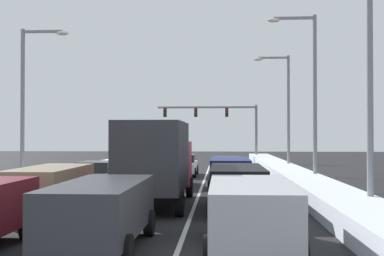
% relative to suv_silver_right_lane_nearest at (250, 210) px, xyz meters
% --- Properties ---
extents(ground_plane, '(126.16, 126.16, 0.00)m').
position_rel_suv_silver_right_lane_nearest_xyz_m(ground_plane, '(-3.47, 11.99, -1.02)').
color(ground_plane, black).
extents(lane_stripe_between_right_lane_and_center_lane, '(0.14, 53.38, 0.01)m').
position_rel_suv_silver_right_lane_nearest_xyz_m(lane_stripe_between_right_lane_and_center_lane, '(-1.77, 16.84, -1.01)').
color(lane_stripe_between_right_lane_and_center_lane, silver).
rests_on(lane_stripe_between_right_lane_and_center_lane, ground).
extents(lane_stripe_between_center_lane_and_left_lane, '(0.14, 53.38, 0.01)m').
position_rel_suv_silver_right_lane_nearest_xyz_m(lane_stripe_between_center_lane_and_left_lane, '(-5.17, 16.84, -1.01)').
color(lane_stripe_between_center_lane_and_left_lane, silver).
rests_on(lane_stripe_between_center_lane_and_left_lane, ground).
extents(snow_bank_right_shoulder, '(2.08, 53.38, 0.79)m').
position_rel_suv_silver_right_lane_nearest_xyz_m(snow_bank_right_shoulder, '(3.53, 16.84, -0.62)').
color(snow_bank_right_shoulder, silver).
rests_on(snow_bank_right_shoulder, ground).
extents(snow_bank_left_shoulder, '(1.56, 53.38, 0.67)m').
position_rel_suv_silver_right_lane_nearest_xyz_m(snow_bank_left_shoulder, '(-10.47, 16.84, -0.68)').
color(snow_bank_left_shoulder, silver).
rests_on(snow_bank_left_shoulder, ground).
extents(suv_silver_right_lane_nearest, '(2.16, 4.90, 1.67)m').
position_rel_suv_silver_right_lane_nearest_xyz_m(suv_silver_right_lane_nearest, '(0.00, 0.00, 0.00)').
color(suv_silver_right_lane_nearest, '#B7BABF').
rests_on(suv_silver_right_lane_nearest, ground).
extents(suv_black_right_lane_second, '(2.16, 4.90, 1.67)m').
position_rel_suv_silver_right_lane_nearest_xyz_m(suv_black_right_lane_second, '(-0.11, 6.21, 0.00)').
color(suv_black_right_lane_second, black).
rests_on(suv_black_right_lane_second, ground).
extents(suv_navy_right_lane_third, '(2.16, 4.90, 1.67)m').
position_rel_suv_silver_right_lane_nearest_xyz_m(suv_navy_right_lane_third, '(-0.26, 12.86, 0.00)').
color(suv_navy_right_lane_third, navy).
rests_on(suv_navy_right_lane_third, ground).
extents(sedan_gray_right_lane_fourth, '(2.00, 4.50, 1.51)m').
position_rel_suv_silver_right_lane_nearest_xyz_m(sedan_gray_right_lane_fourth, '(-0.32, 18.70, -0.25)').
color(sedan_gray_right_lane_fourth, slate).
rests_on(sedan_gray_right_lane_fourth, ground).
extents(suv_charcoal_center_lane_nearest, '(2.16, 4.90, 1.67)m').
position_rel_suv_silver_right_lane_nearest_xyz_m(suv_charcoal_center_lane_nearest, '(-3.69, -0.06, 0.00)').
color(suv_charcoal_center_lane_nearest, '#38383D').
rests_on(suv_charcoal_center_lane_nearest, ground).
extents(box_truck_center_lane_second, '(2.53, 7.20, 3.36)m').
position_rel_suv_silver_right_lane_nearest_xyz_m(box_truck_center_lane_second, '(-3.29, 7.41, 0.88)').
color(box_truck_center_lane_second, maroon).
rests_on(box_truck_center_lane_second, ground).
extents(sedan_green_center_lane_third, '(2.00, 4.50, 1.51)m').
position_rel_suv_silver_right_lane_nearest_xyz_m(sedan_green_center_lane_third, '(-3.68, 15.31, -0.25)').
color(sedan_green_center_lane_third, '#1E5633').
rests_on(sedan_green_center_lane_third, ground).
extents(sedan_white_center_lane_fourth, '(2.00, 4.50, 1.51)m').
position_rel_suv_silver_right_lane_nearest_xyz_m(sedan_white_center_lane_fourth, '(-3.39, 22.17, -0.25)').
color(sedan_white_center_lane_fourth, silver).
rests_on(sedan_white_center_lane_fourth, ground).
extents(suv_tan_left_lane_second, '(2.16, 4.90, 1.67)m').
position_rel_suv_silver_right_lane_nearest_xyz_m(suv_tan_left_lane_second, '(-6.99, 5.57, 0.00)').
color(suv_tan_left_lane_second, '#937F60').
rests_on(suv_tan_left_lane_second, ground).
extents(sedan_silver_left_lane_third, '(2.00, 4.50, 1.51)m').
position_rel_suv_silver_right_lane_nearest_xyz_m(sedan_silver_left_lane_third, '(-7.08, 12.64, -0.25)').
color(sedan_silver_left_lane_third, '#B7BABF').
rests_on(sedan_silver_left_lane_third, ground).
extents(sedan_black_left_lane_fourth, '(2.00, 4.50, 1.51)m').
position_rel_suv_silver_right_lane_nearest_xyz_m(sedan_black_left_lane_fourth, '(-6.92, 19.63, -0.25)').
color(sedan_black_left_lane_fourth, black).
rests_on(sedan_black_left_lane_fourth, ground).
extents(traffic_light_gantry, '(10.94, 0.47, 6.20)m').
position_rel_suv_silver_right_lane_nearest_xyz_m(traffic_light_gantry, '(-0.70, 41.09, 3.72)').
color(traffic_light_gantry, slate).
rests_on(traffic_light_gantry, ground).
extents(street_lamp_right_near, '(2.66, 0.36, 8.59)m').
position_rel_suv_silver_right_lane_nearest_xyz_m(street_lamp_right_near, '(3.97, 4.71, 4.10)').
color(street_lamp_right_near, gray).
rests_on(street_lamp_right_near, ground).
extents(street_lamp_right_mid, '(2.66, 0.36, 9.35)m').
position_rel_suv_silver_right_lane_nearest_xyz_m(street_lamp_right_mid, '(4.02, 14.42, 4.49)').
color(street_lamp_right_mid, gray).
rests_on(street_lamp_right_mid, ground).
extents(street_lamp_right_far, '(2.66, 0.36, 8.77)m').
position_rel_suv_silver_right_lane_nearest_xyz_m(street_lamp_right_far, '(3.92, 24.12, 4.19)').
color(street_lamp_right_far, gray).
rests_on(street_lamp_right_far, ground).
extents(street_lamp_left_mid, '(2.66, 0.36, 8.67)m').
position_rel_suv_silver_right_lane_nearest_xyz_m(street_lamp_left_mid, '(-11.19, 13.83, 4.14)').
color(street_lamp_left_mid, gray).
rests_on(street_lamp_left_mid, ground).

